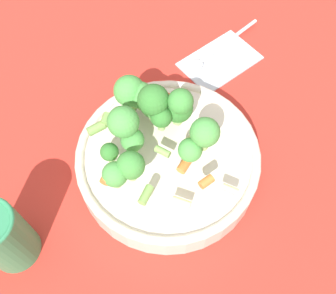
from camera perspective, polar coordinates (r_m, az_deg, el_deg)
name	(u,v)px	position (r m, az deg, el deg)	size (l,w,h in m)	color
ground_plane	(168,168)	(0.62, 0.00, -3.03)	(3.00, 3.00, 0.00)	#B72D23
bowl	(168,160)	(0.60, 0.00, -1.83)	(0.28, 0.28, 0.05)	beige
pasta_salad	(151,120)	(0.55, -2.46, 4.00)	(0.18, 0.24, 0.09)	#8CB766
cup	(2,237)	(0.56, -22.94, -11.89)	(0.07, 0.07, 0.12)	#2D7F51
napkin	(220,61)	(0.75, 7.54, 12.34)	(0.15, 0.10, 0.01)	#B2BCC6
spoon	(210,54)	(0.75, 6.16, 13.26)	(0.19, 0.03, 0.01)	silver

